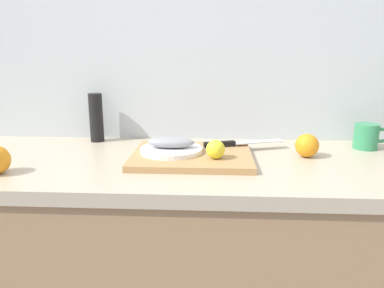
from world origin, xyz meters
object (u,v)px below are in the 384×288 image
Objects in this scene: cutting_board at (192,156)px; chef_knife at (234,143)px; fish_fillet at (171,142)px; pepper_mill at (96,118)px; white_plate at (171,150)px; lemon_0 at (216,149)px; coffee_mug_0 at (367,136)px; orange_0 at (307,146)px.

cutting_board is 0.18m from chef_knife.
fish_fillet reaches higher than chef_knife.
fish_fillet is 0.39m from pepper_mill.
white_plate is 0.16m from lemon_0.
coffee_mug_0 reaches higher than lemon_0.
white_plate is at bearing -173.49° from chef_knife.
chef_knife reaches higher than white_plate.
coffee_mug_0 is at bearing -10.28° from chef_knife.
lemon_0 is 0.32m from orange_0.
orange_0 is at bearing 6.90° from cutting_board.
orange_0 reaches higher than fish_fillet.
chef_knife is 0.24m from orange_0.
white_plate is 3.47× the size of lemon_0.
cutting_board is 3.09× the size of coffee_mug_0.
coffee_mug_0 is at bearing 13.12° from fish_fillet.
coffee_mug_0 is at bearing -3.47° from pepper_mill.
chef_knife is 1.54× the size of pepper_mill.
coffee_mug_0 is (0.62, 0.17, 0.04)m from cutting_board.
cutting_board is at bearing -5.65° from fish_fillet.
pepper_mill is (-0.31, 0.22, 0.07)m from white_plate.
chef_knife is (0.21, 0.10, -0.02)m from fish_fillet.
orange_0 is at bearing -153.28° from coffee_mug_0.
coffee_mug_0 is at bearing 22.63° from lemon_0.
white_plate is at bearing -166.88° from coffee_mug_0.
fish_fillet reaches higher than white_plate.
cutting_board is 4.94× the size of orange_0.
pepper_mill is at bearing 149.28° from cutting_board.
orange_0 is 0.78m from pepper_mill.
white_plate is 0.03m from fish_fillet.
lemon_0 is 0.59m from coffee_mug_0.
fish_fillet is at bearing -175.01° from orange_0.
lemon_0 reaches higher than chef_knife.
cutting_board is 1.89× the size of white_plate.
chef_knife is 0.48m from coffee_mug_0.
chef_knife is at bearing -172.30° from coffee_mug_0.
pepper_mill reaches higher than coffee_mug_0.
lemon_0 reaches higher than cutting_board.
lemon_0 is at bearing -24.73° from white_plate.
orange_0 is (0.30, 0.10, -0.01)m from lemon_0.
chef_knife is at bearing 166.54° from orange_0.
fish_fillet is at bearing 116.57° from white_plate.
cutting_board is 1.34× the size of chef_knife.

